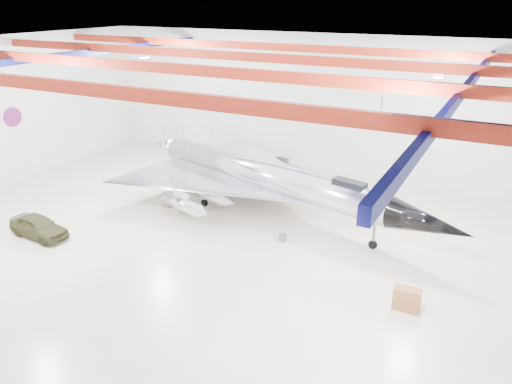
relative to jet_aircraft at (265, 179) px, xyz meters
The scene contains 14 objects.
floor 5.85m from the jet_aircraft, 89.76° to the right, with size 40.00×40.00×0.00m, color beige.
wall_back 10.14m from the jet_aircraft, 89.87° to the left, with size 40.00×40.00×0.00m, color silver.
ceiling 10.24m from the jet_aircraft, 89.76° to the right, with size 40.00×40.00×0.00m, color #0A0F38.
ceiling_structure 9.67m from the jet_aircraft, 89.76° to the right, with size 39.50×29.50×1.08m.
wall_roundel 20.38m from the jet_aircraft, behind, with size 1.50×1.50×0.10m, color #B21414.
jet_aircraft is the anchor object (origin of this frame).
jeep 14.37m from the jet_aircraft, 135.94° to the right, with size 1.62×4.03×1.37m, color #36371B.
desk 13.28m from the jet_aircraft, 33.31° to the right, with size 1.22×0.61×1.11m, color brown.
crate_ply 7.12m from the jet_aircraft, 157.68° to the right, with size 0.50×0.40×0.35m, color olive.
toolbox_red 4.22m from the jet_aircraft, 162.64° to the left, with size 0.46×0.37×0.32m, color maroon.
engine_drum 5.10m from the jet_aircraft, 50.02° to the right, with size 0.45×0.45×0.40m, color #59595B.
crate_small 7.12m from the jet_aircraft, 162.10° to the left, with size 0.42×0.34×0.30m, color #59595B.
tool_chest 6.78m from the jet_aircraft, 12.68° to the left, with size 0.40×0.40×0.36m, color maroon.
spares_box 5.23m from the jet_aircraft, 47.78° to the left, with size 0.45×0.45×0.40m, color #59595B.
Camera 1 is at (13.98, -22.42, 13.58)m, focal length 35.00 mm.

